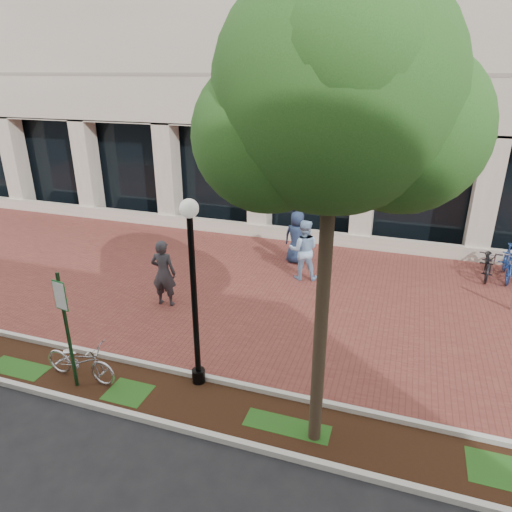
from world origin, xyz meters
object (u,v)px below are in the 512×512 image
(locked_bicycle, at_px, (80,361))
(pedestrian_left, at_px, (164,273))
(pedestrian_mid, at_px, (303,250))
(pedestrian_right, at_px, (297,237))
(parking_sign, at_px, (64,318))
(lamppost, at_px, (193,286))
(street_tree, at_px, (339,108))

(locked_bicycle, relative_size, pedestrian_left, 0.90)
(pedestrian_mid, height_order, pedestrian_right, pedestrian_mid)
(parking_sign, relative_size, locked_bicycle, 1.51)
(lamppost, height_order, pedestrian_mid, lamppost)
(pedestrian_left, relative_size, pedestrian_right, 1.05)
(street_tree, bearing_deg, lamppost, 164.50)
(lamppost, height_order, locked_bicycle, lamppost)
(parking_sign, relative_size, pedestrian_left, 1.36)
(street_tree, distance_m, pedestrian_left, 7.80)
(pedestrian_left, bearing_deg, parking_sign, 84.95)
(street_tree, height_order, locked_bicycle, street_tree)
(locked_bicycle, relative_size, pedestrian_mid, 0.89)
(locked_bicycle, distance_m, pedestrian_mid, 7.30)
(street_tree, bearing_deg, pedestrian_left, 144.52)
(parking_sign, xyz_separation_m, lamppost, (2.36, 0.96, 0.62))
(street_tree, xyz_separation_m, pedestrian_mid, (-1.82, 6.55, -4.70))
(parking_sign, bearing_deg, pedestrian_left, 100.22)
(parking_sign, relative_size, street_tree, 0.35)
(parking_sign, bearing_deg, pedestrian_right, 81.03)
(pedestrian_left, bearing_deg, lamppost, 124.32)
(lamppost, bearing_deg, pedestrian_right, 86.97)
(locked_bicycle, distance_m, pedestrian_right, 8.19)
(street_tree, xyz_separation_m, locked_bicycle, (-5.10, 0.06, -5.21))
(pedestrian_right, bearing_deg, parking_sign, 79.48)
(street_tree, bearing_deg, pedestrian_right, 106.72)
(parking_sign, distance_m, pedestrian_left, 3.88)
(locked_bicycle, bearing_deg, street_tree, -88.44)
(lamppost, distance_m, pedestrian_right, 7.14)
(lamppost, xyz_separation_m, street_tree, (2.70, -0.75, 3.40))
(pedestrian_mid, bearing_deg, pedestrian_right, -79.11)
(pedestrian_mid, bearing_deg, street_tree, 93.39)
(street_tree, bearing_deg, parking_sign, -177.64)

